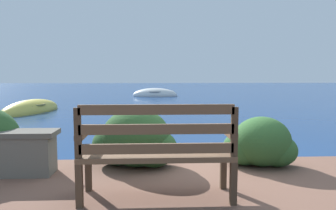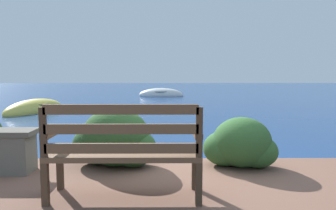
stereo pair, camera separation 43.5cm
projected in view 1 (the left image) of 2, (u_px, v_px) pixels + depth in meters
name	position (u px, v px, depth m)	size (l,w,h in m)	color
ground_plane	(201.00, 173.00, 4.65)	(80.00, 80.00, 0.00)	navy
park_bench	(157.00, 150.00, 3.07)	(1.46, 0.48, 0.93)	#433123
hedge_clump_left	(135.00, 141.00, 4.21)	(1.10, 0.80, 0.75)	#284C23
hedge_clump_centre	(260.00, 144.00, 4.23)	(0.94, 0.68, 0.64)	#2D5628
rowboat_nearest	(31.00, 111.00, 11.74)	(1.70, 3.28, 0.81)	#DBC64C
rowboat_mid	(155.00, 95.00, 19.66)	(2.76, 1.36, 0.86)	silver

